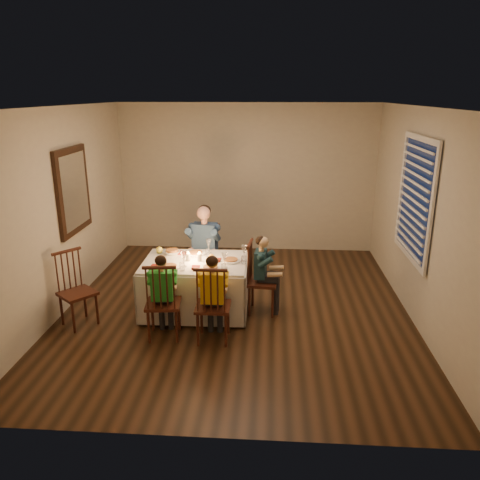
# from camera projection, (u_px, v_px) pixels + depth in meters

# --- Properties ---
(ground) EXTENTS (5.00, 5.00, 0.00)m
(ground) POSITION_uv_depth(u_px,v_px,m) (236.00, 307.00, 6.29)
(ground) COLOR black
(ground) RESTS_ON ground
(wall_left) EXTENTS (0.02, 5.00, 2.60)m
(wall_left) POSITION_uv_depth(u_px,v_px,m) (63.00, 211.00, 6.04)
(wall_left) COLOR #B8AE9D
(wall_left) RESTS_ON ground
(wall_right) EXTENTS (0.02, 5.00, 2.60)m
(wall_right) POSITION_uv_depth(u_px,v_px,m) (418.00, 217.00, 5.75)
(wall_right) COLOR #B8AE9D
(wall_right) RESTS_ON ground
(wall_back) EXTENTS (4.50, 0.02, 2.60)m
(wall_back) POSITION_uv_depth(u_px,v_px,m) (247.00, 179.00, 8.27)
(wall_back) COLOR #B8AE9D
(wall_back) RESTS_ON ground
(ceiling) EXTENTS (5.00, 5.00, 0.00)m
(ceiling) POSITION_uv_depth(u_px,v_px,m) (236.00, 106.00, 5.50)
(ceiling) COLOR white
(ceiling) RESTS_ON wall_back
(dining_table) EXTENTS (1.36, 0.99, 0.67)m
(dining_table) POSITION_uv_depth(u_px,v_px,m) (195.00, 276.00, 6.03)
(dining_table) COLOR silver
(dining_table) RESTS_ON ground
(chair_adult) EXTENTS (0.44, 0.42, 0.95)m
(chair_adult) POSITION_uv_depth(u_px,v_px,m) (205.00, 288.00, 6.90)
(chair_adult) COLOR black
(chair_adult) RESTS_ON ground
(chair_near_left) EXTENTS (0.43, 0.41, 0.95)m
(chair_near_left) POSITION_uv_depth(u_px,v_px,m) (165.00, 336.00, 5.54)
(chair_near_left) COLOR black
(chair_near_left) RESTS_ON ground
(chair_near_right) EXTENTS (0.39, 0.38, 0.95)m
(chair_near_right) POSITION_uv_depth(u_px,v_px,m) (214.00, 339.00, 5.47)
(chair_near_right) COLOR black
(chair_near_right) RESTS_ON ground
(chair_end) EXTENTS (0.41, 0.43, 0.95)m
(chair_end) POSITION_uv_depth(u_px,v_px,m) (262.00, 311.00, 6.17)
(chair_end) COLOR black
(chair_end) RESTS_ON ground
(chair_extra) EXTENTS (0.53, 0.53, 0.94)m
(chair_extra) POSITION_uv_depth(u_px,v_px,m) (81.00, 324.00, 5.82)
(chair_extra) COLOR black
(chair_extra) RESTS_ON ground
(adult) EXTENTS (0.51, 0.47, 1.25)m
(adult) POSITION_uv_depth(u_px,v_px,m) (205.00, 288.00, 6.90)
(adult) COLOR #305079
(adult) RESTS_ON ground
(child_green) EXTENTS (0.36, 0.33, 1.03)m
(child_green) POSITION_uv_depth(u_px,v_px,m) (165.00, 336.00, 5.54)
(child_green) COLOR green
(child_green) RESTS_ON ground
(child_yellow) EXTENTS (0.34, 0.32, 1.05)m
(child_yellow) POSITION_uv_depth(u_px,v_px,m) (214.00, 339.00, 5.47)
(child_yellow) COLOR gold
(child_yellow) RESTS_ON ground
(child_teal) EXTENTS (0.34, 0.36, 1.04)m
(child_teal) POSITION_uv_depth(u_px,v_px,m) (262.00, 311.00, 6.17)
(child_teal) COLOR #18353E
(child_teal) RESTS_ON ground
(setting_adult) EXTENTS (0.26, 0.26, 0.02)m
(setting_adult) POSITION_uv_depth(u_px,v_px,m) (196.00, 253.00, 6.22)
(setting_adult) COLOR white
(setting_adult) RESTS_ON dining_table
(setting_green) EXTENTS (0.26, 0.26, 0.02)m
(setting_green) POSITION_uv_depth(u_px,v_px,m) (170.00, 267.00, 5.74)
(setting_green) COLOR white
(setting_green) RESTS_ON dining_table
(setting_yellow) EXTENTS (0.26, 0.26, 0.02)m
(setting_yellow) POSITION_uv_depth(u_px,v_px,m) (211.00, 268.00, 5.70)
(setting_yellow) COLOR white
(setting_yellow) RESTS_ON dining_table
(setting_teal) EXTENTS (0.26, 0.26, 0.02)m
(setting_teal) POSITION_uv_depth(u_px,v_px,m) (231.00, 261.00, 5.96)
(setting_teal) COLOR white
(setting_teal) RESTS_ON dining_table
(candle_left) EXTENTS (0.06, 0.06, 0.10)m
(candle_left) POSITION_uv_depth(u_px,v_px,m) (188.00, 257.00, 5.96)
(candle_left) COLOR white
(candle_left) RESTS_ON dining_table
(candle_right) EXTENTS (0.06, 0.06, 0.10)m
(candle_right) POSITION_uv_depth(u_px,v_px,m) (199.00, 257.00, 5.95)
(candle_right) COLOR white
(candle_right) RESTS_ON dining_table
(squash) EXTENTS (0.09, 0.09, 0.09)m
(squash) POSITION_uv_depth(u_px,v_px,m) (159.00, 250.00, 6.25)
(squash) COLOR #FFEC43
(squash) RESTS_ON dining_table
(orange_fruit) EXTENTS (0.08, 0.08, 0.08)m
(orange_fruit) POSITION_uv_depth(u_px,v_px,m) (212.00, 257.00, 5.99)
(orange_fruit) COLOR #FFA015
(orange_fruit) RESTS_ON dining_table
(serving_bowl) EXTENTS (0.27, 0.27, 0.05)m
(serving_bowl) POSITION_uv_depth(u_px,v_px,m) (172.00, 253.00, 6.21)
(serving_bowl) COLOR white
(serving_bowl) RESTS_ON dining_table
(wall_mirror) EXTENTS (0.06, 0.95, 1.15)m
(wall_mirror) POSITION_uv_depth(u_px,v_px,m) (73.00, 191.00, 6.26)
(wall_mirror) COLOR black
(wall_mirror) RESTS_ON wall_left
(window_blinds) EXTENTS (0.07, 1.34, 1.54)m
(window_blinds) POSITION_uv_depth(u_px,v_px,m) (414.00, 199.00, 5.79)
(window_blinds) COLOR black
(window_blinds) RESTS_ON wall_right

